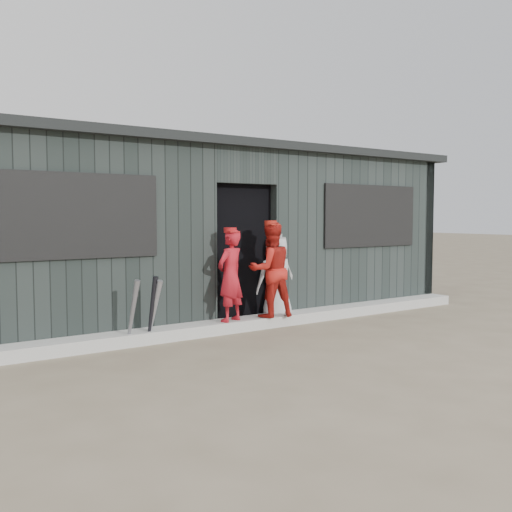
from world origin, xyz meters
TOP-DOWN VIEW (x-y plane):
  - ground at (0.00, 0.00)m, footprint 80.00×80.00m
  - curb at (0.00, 1.82)m, footprint 8.00×0.36m
  - bat_left at (-1.57, 1.70)m, footprint 0.14×0.33m
  - bat_mid at (-1.86, 1.66)m, footprint 0.13×0.29m
  - bat_right at (-1.60, 1.69)m, footprint 0.14×0.22m
  - player_red_left at (-0.45, 1.75)m, footprint 0.52×0.43m
  - player_red_right at (0.19, 1.73)m, footprint 0.71×0.59m
  - player_grey_back at (0.53, 2.05)m, footprint 0.67×0.49m
  - dugout at (-0.00, 3.50)m, footprint 8.30×3.30m

SIDE VIEW (x-z plane):
  - ground at x=0.00m, z-range 0.00..0.00m
  - curb at x=0.00m, z-range 0.00..0.15m
  - bat_left at x=-1.57m, z-range 0.00..0.79m
  - bat_mid at x=-1.86m, z-range 0.00..0.81m
  - bat_right at x=-1.60m, z-range 0.00..0.83m
  - player_grey_back at x=0.53m, z-range 0.00..1.26m
  - player_red_left at x=-0.45m, z-range 0.15..1.37m
  - player_red_right at x=0.19m, z-range 0.15..1.46m
  - dugout at x=0.00m, z-range -0.02..2.60m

